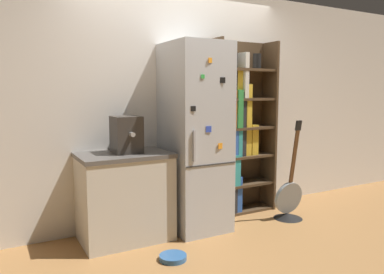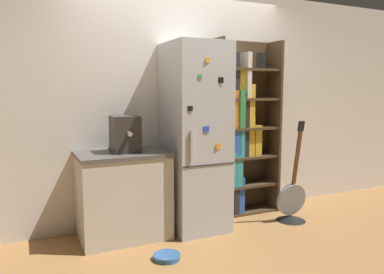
{
  "view_description": "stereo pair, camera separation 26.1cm",
  "coord_description": "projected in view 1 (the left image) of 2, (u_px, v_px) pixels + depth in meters",
  "views": [
    {
      "loc": [
        -1.89,
        -3.29,
        1.46
      ],
      "look_at": [
        -0.01,
        0.15,
        0.97
      ],
      "focal_mm": 35.0,
      "sensor_mm": 36.0,
      "label": 1
    },
    {
      "loc": [
        -1.66,
        -3.41,
        1.46
      ],
      "look_at": [
        -0.01,
        0.15,
        0.97
      ],
      "focal_mm": 35.0,
      "sensor_mm": 36.0,
      "label": 2
    }
  ],
  "objects": [
    {
      "name": "ground_plane",
      "position": [
        200.0,
        230.0,
        3.95
      ],
      "size": [
        16.0,
        16.0,
        0.0
      ],
      "primitive_type": "plane",
      "color": "#A87542"
    },
    {
      "name": "bookshelf",
      "position": [
        234.0,
        131.0,
        4.42
      ],
      "size": [
        0.82,
        0.3,
        2.04
      ],
      "color": "#4C3823",
      "rests_on": "ground_plane"
    },
    {
      "name": "refrigerator",
      "position": [
        195.0,
        137.0,
        3.93
      ],
      "size": [
        0.58,
        0.7,
        1.95
      ],
      "color": "silver",
      "rests_on": "ground_plane"
    },
    {
      "name": "wall_back",
      "position": [
        179.0,
        105.0,
        4.2
      ],
      "size": [
        8.0,
        0.05,
        2.6
      ],
      "color": "white",
      "rests_on": "ground_plane"
    },
    {
      "name": "espresso_machine",
      "position": [
        126.0,
        135.0,
        3.61
      ],
      "size": [
        0.26,
        0.33,
        0.36
      ],
      "color": "#38332D",
      "rests_on": "kitchen_counter"
    },
    {
      "name": "kitchen_counter",
      "position": [
        124.0,
        196.0,
        3.67
      ],
      "size": [
        0.87,
        0.61,
        0.86
      ],
      "color": "beige",
      "rests_on": "ground_plane"
    },
    {
      "name": "pet_bowl",
      "position": [
        173.0,
        257.0,
        3.25
      ],
      "size": [
        0.24,
        0.24,
        0.04
      ],
      "color": "#3366A5",
      "rests_on": "ground_plane"
    },
    {
      "name": "guitar",
      "position": [
        289.0,
        204.0,
        4.28
      ],
      "size": [
        0.37,
        0.33,
        1.14
      ],
      "color": "black",
      "rests_on": "ground_plane"
    }
  ]
}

